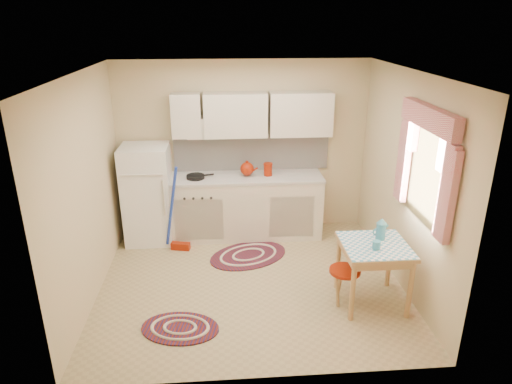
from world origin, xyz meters
TOP-DOWN VIEW (x-y plane):
  - room_shell at (0.16, 0.24)m, footprint 3.64×3.60m
  - fridge at (-1.36, 1.25)m, footprint 0.65×0.60m
  - broom at (-0.92, 0.90)m, footprint 0.30×0.18m
  - base_cabinets at (-0.02, 1.30)m, footprint 2.25×0.60m
  - countertop at (-0.02, 1.30)m, footprint 2.27×0.62m
  - frying_pan at (-0.69, 1.25)m, footprint 0.32×0.32m
  - red_kettle at (0.04, 1.30)m, footprint 0.27×0.26m
  - red_canister at (0.34, 1.30)m, footprint 0.15×0.15m
  - table at (1.32, -0.52)m, footprint 0.72×0.72m
  - stool at (1.02, -0.51)m, footprint 0.38×0.38m
  - coffee_pot at (1.41, -0.40)m, footprint 0.16×0.14m
  - mug at (1.30, -0.62)m, footprint 0.09×0.09m
  - rug_center at (0.01, 0.64)m, footprint 1.29×1.10m
  - rug_left at (-0.79, -0.85)m, footprint 0.91×0.69m

SIDE VIEW (x-z plane):
  - rug_center at x=0.01m, z-range 0.00..0.02m
  - rug_left at x=-0.79m, z-range 0.00..0.02m
  - stool at x=1.02m, z-range 0.00..0.42m
  - table at x=1.32m, z-range 0.00..0.72m
  - base_cabinets at x=-0.02m, z-range 0.00..0.88m
  - broom at x=-0.92m, z-range 0.00..1.20m
  - fridge at x=-1.36m, z-range 0.00..1.40m
  - mug at x=1.30m, z-range 0.72..0.82m
  - coffee_pot at x=1.41m, z-range 0.72..0.99m
  - countertop at x=-0.02m, z-range 0.88..0.92m
  - frying_pan at x=-0.69m, z-range 0.92..0.97m
  - red_canister at x=0.34m, z-range 0.92..1.08m
  - red_kettle at x=0.04m, z-range 0.92..1.13m
  - room_shell at x=0.16m, z-range 0.34..2.86m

